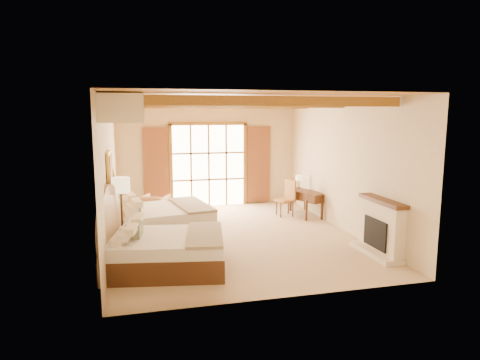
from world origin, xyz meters
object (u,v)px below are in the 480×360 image
object	(u,v)px
armchair	(155,206)
desk	(306,202)
bed_near	(157,248)
bed_far	(152,218)
nightstand	(124,247)

from	to	relation	value
armchair	desk	size ratio (longest dim) A/B	0.49
desk	bed_near	bearing A→B (deg)	-162.71
bed_far	nightstand	xyz separation A→B (m)	(-0.61, -1.50, -0.17)
bed_far	desk	bearing A→B (deg)	5.66
nightstand	bed_near	bearing A→B (deg)	-45.15
bed_near	bed_far	xyz separation A→B (m)	(0.01, 2.17, 0.03)
nightstand	desk	distance (m)	5.62
bed_near	desk	world-z (taller)	bed_near
desk	nightstand	bearing A→B (deg)	-171.82
bed_far	armchair	xyz separation A→B (m)	(0.16, 2.02, -0.14)
bed_far	desk	size ratio (longest dim) A/B	1.84
bed_near	armchair	size ratio (longest dim) A/B	3.47
bed_near	desk	distance (m)	5.48
bed_far	nightstand	distance (m)	1.63
bed_near	desk	size ratio (longest dim) A/B	1.71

